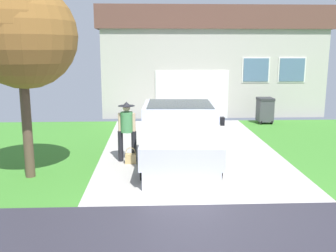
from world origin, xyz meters
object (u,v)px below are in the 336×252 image
Objects in this scene: pickup_truck at (179,136)px; person_with_hat at (127,127)px; house_with_garage at (205,60)px; front_yard_tree at (21,33)px; handbag at (131,158)px; wheeled_trash_bin at (265,109)px.

pickup_truck is 3.17× the size of person_with_hat.
house_with_garage is 2.27× the size of front_yard_tree.
pickup_truck is at bearing 3.03° from handbag.
house_with_garage reaches higher than person_with_hat.
wheeled_trash_bin is (5.36, 5.26, -0.39)m from person_with_hat.
front_yard_tree is 4.30× the size of wheeled_trash_bin.
house_with_garage is 5.42m from wheeled_trash_bin.
handbag is at bearing -54.97° from person_with_hat.
person_with_hat is at bearing -135.52° from wheeled_trash_bin.
pickup_truck is at bearing 18.05° from front_yard_tree.
wheeled_trash_bin is at bearing 52.59° from person_with_hat.
pickup_truck is 1.15× the size of front_yard_tree.
front_yard_tree is 10.41m from wheeled_trash_bin.
pickup_truck is 1.44m from person_with_hat.
front_yard_tree reaches higher than pickup_truck.
front_yard_tree is at bearing -141.35° from person_with_hat.
handbag is at bearing 25.74° from front_yard_tree.
house_with_garage is at bearing -98.81° from pickup_truck.
front_yard_tree is (-5.70, -11.29, 0.93)m from house_with_garage.
house_with_garage is (2.07, 10.11, 1.75)m from pickup_truck.
pickup_truck is 11.97× the size of handbag.
front_yard_tree reaches higher than wheeled_trash_bin.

